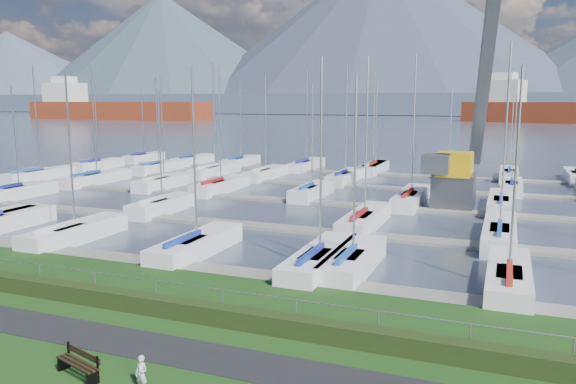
% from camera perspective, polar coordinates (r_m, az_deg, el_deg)
% --- Properties ---
extents(path, '(160.00, 2.00, 0.04)m').
position_cam_1_polar(path, '(20.82, -15.71, -14.51)').
color(path, black).
rests_on(path, grass).
extents(water, '(800.00, 540.00, 0.20)m').
position_cam_1_polar(water, '(278.44, 19.06, 7.04)').
color(water, '#3D485A').
extents(hedge, '(80.00, 0.70, 0.70)m').
position_cam_1_polar(hedge, '(22.65, -11.73, -11.43)').
color(hedge, '#213011').
rests_on(hedge, grass).
extents(fence, '(80.00, 0.04, 0.04)m').
position_cam_1_polar(fence, '(22.68, -11.24, -9.11)').
color(fence, '#93969B').
rests_on(fence, grass).
extents(foothill, '(900.00, 80.00, 12.00)m').
position_cam_1_polar(foothill, '(348.27, 19.63, 8.43)').
color(foothill, '#485569').
rests_on(foothill, water).
extents(mountains, '(1190.00, 360.00, 115.00)m').
position_cam_1_polar(mountains, '(424.44, 21.31, 13.91)').
color(mountains, '#4A586C').
rests_on(mountains, water).
extents(docks, '(90.00, 41.60, 0.25)m').
position_cam_1_polar(docks, '(46.39, 6.31, -1.31)').
color(docks, '#65625E').
rests_on(docks, water).
extents(bench_right, '(1.84, 0.94, 0.85)m').
position_cam_1_polar(bench_right, '(18.86, -20.46, -16.01)').
color(bench_right, black).
rests_on(bench_right, grass).
extents(person, '(0.45, 0.33, 1.14)m').
position_cam_1_polar(person, '(17.62, -14.70, -17.04)').
color(person, silver).
rests_on(person, grass).
extents(crane, '(5.40, 13.23, 22.35)m').
position_cam_1_polar(crane, '(47.30, 17.38, 5.30)').
color(crane, '#4F5256').
rests_on(crane, water).
extents(cargo_ship_west, '(85.14, 18.63, 21.50)m').
position_cam_1_polar(cargo_ship_west, '(265.30, -17.56, 7.92)').
color(cargo_ship_west, maroon).
rests_on(cargo_ship_west, water).
extents(sailboat_fleet, '(74.34, 49.81, 13.72)m').
position_cam_1_polar(sailboat_fleet, '(48.90, 5.60, 6.01)').
color(sailboat_fleet, '#1F489C').
rests_on(sailboat_fleet, water).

